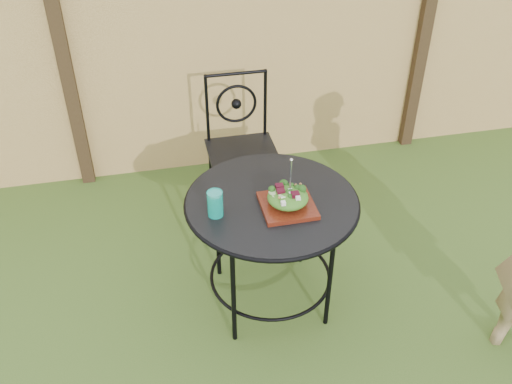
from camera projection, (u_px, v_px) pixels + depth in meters
ground at (343, 384)px, 2.91m from camera, size 60.00×60.00×0.00m
fence at (253, 45)px, 4.08m from camera, size 8.00×0.12×1.90m
patio_table at (271, 220)px, 3.06m from camera, size 0.92×0.92×0.72m
patio_chair at (241, 143)px, 3.85m from camera, size 0.46×0.46×0.95m
salad_plate at (287, 206)px, 2.91m from camera, size 0.27×0.27×0.02m
salad at (288, 197)px, 2.88m from camera, size 0.21×0.21×0.08m
fork at (291, 176)px, 2.81m from camera, size 0.01×0.01×0.18m
drinking_glass at (215, 204)px, 2.83m from camera, size 0.08×0.08×0.14m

